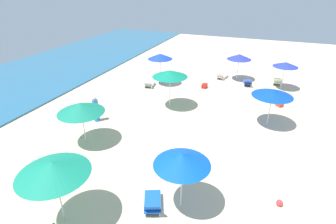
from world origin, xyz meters
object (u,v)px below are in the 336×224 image
umbrella_1 (273,93)px  cooler_box_1 (279,104)px  lounge_chair_4_0 (247,82)px  lounge_chair_4_1 (222,76)px  beachgoer_0 (96,110)px  beach_ball_0 (279,203)px  umbrella_4 (239,57)px  umbrella_8 (182,159)px  lounge_chair_6_0 (278,82)px  umbrella_5 (160,56)px  umbrella_0 (170,74)px  lounge_chair_5_1 (149,84)px  lounge_chair_8_0 (153,203)px  cooler_box_2 (204,86)px  lounge_chair_5_0 (164,77)px  umbrella_6 (286,64)px  umbrella_3 (81,108)px  umbrella_7 (53,168)px

umbrella_1 → cooler_box_1: size_ratio=4.60×
cooler_box_1 → lounge_chair_4_0: bearing=-5.5°
lounge_chair_4_0 → lounge_chair_4_1: lounge_chair_4_1 is taller
beachgoer_0 → beach_ball_0: size_ratio=6.40×
beachgoer_0 → umbrella_4: bearing=-34.5°
cooler_box_1 → umbrella_8: bearing=120.1°
lounge_chair_6_0 → beachgoer_0: size_ratio=0.82×
umbrella_5 → lounge_chair_6_0: size_ratio=1.97×
umbrella_0 → lounge_chair_5_1: (3.01, 2.95, -2.17)m
lounge_chair_8_0 → lounge_chair_6_0: bearing=-128.4°
lounge_chair_5_1 → cooler_box_2: lounge_chair_5_1 is taller
umbrella_0 → lounge_chair_6_0: size_ratio=1.99×
umbrella_4 → lounge_chair_5_0: 6.64m
lounge_chair_6_0 → umbrella_8: umbrella_8 is taller
umbrella_8 → cooler_box_2: bearing=10.2°
beach_ball_0 → umbrella_8: bearing=111.7°
umbrella_6 → lounge_chair_4_0: bearing=94.3°
umbrella_3 → umbrella_5: 9.64m
lounge_chair_4_1 → beach_ball_0: 14.83m
lounge_chair_4_1 → lounge_chair_6_0: bearing=-165.9°
umbrella_1 → umbrella_6: (6.65, -0.74, -0.07)m
umbrella_3 → umbrella_4: size_ratio=1.05×
lounge_chair_8_0 → umbrella_0: bearing=-96.9°
umbrella_8 → cooler_box_1: bearing=-17.2°
umbrella_0 → lounge_chair_4_1: umbrella_0 is taller
lounge_chair_5_0 → umbrella_8: size_ratio=0.57×
lounge_chair_5_1 → cooler_box_1: 10.00m
lounge_chair_8_0 → beachgoer_0: (5.21, 6.15, 0.49)m
lounge_chair_5_0 → cooler_box_1: size_ratio=2.79×
lounge_chair_5_0 → umbrella_8: (-13.28, -6.11, 1.98)m
umbrella_1 → umbrella_4: size_ratio=1.02×
umbrella_4 → cooler_box_2: (-2.88, 2.16, -1.89)m
umbrella_6 → beach_ball_0: (-13.22, -0.05, -1.89)m
beach_ball_0 → cooler_box_2: size_ratio=0.47×
umbrella_4 → lounge_chair_5_0: (-2.23, 5.99, -1.80)m
umbrella_4 → lounge_chair_6_0: size_ratio=1.72×
umbrella_5 → umbrella_6: bearing=-74.7°
umbrella_6 → cooler_box_1: 4.01m
umbrella_7 → umbrella_8: bearing=-59.5°
umbrella_5 → cooler_box_2: umbrella_5 is taller
umbrella_6 → umbrella_1: bearing=173.6°
lounge_chair_5_1 → lounge_chair_6_0: (4.26, -9.79, 0.04)m
umbrella_8 → umbrella_5: bearing=26.2°
umbrella_7 → umbrella_4: bearing=-11.5°
lounge_chair_5_0 → umbrella_7: (-15.47, -2.39, 2.12)m
lounge_chair_5_0 → umbrella_8: bearing=105.3°
umbrella_4 → lounge_chair_4_0: (-1.07, -1.01, -1.79)m
umbrella_5 → lounge_chair_6_0: umbrella_5 is taller
umbrella_4 → cooler_box_1: bearing=-141.1°
lounge_chair_5_0 → lounge_chair_5_1: lounge_chair_5_0 is taller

